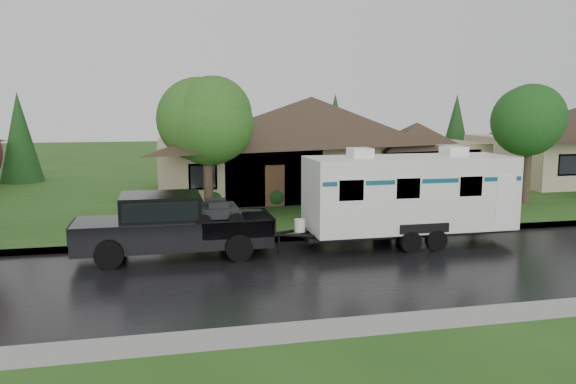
# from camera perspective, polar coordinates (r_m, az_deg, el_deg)

# --- Properties ---
(ground) EXTENTS (140.00, 140.00, 0.00)m
(ground) POSITION_cam_1_polar(r_m,az_deg,el_deg) (20.41, 7.14, -6.01)
(ground) COLOR #245019
(ground) RESTS_ON ground
(road) EXTENTS (140.00, 8.00, 0.01)m
(road) POSITION_cam_1_polar(r_m,az_deg,el_deg) (18.61, 9.24, -7.48)
(road) COLOR black
(road) RESTS_ON ground
(curb) EXTENTS (140.00, 0.50, 0.15)m
(curb) POSITION_cam_1_polar(r_m,az_deg,el_deg) (22.46, 5.20, -4.43)
(curb) COLOR gray
(curb) RESTS_ON ground
(lawn) EXTENTS (140.00, 26.00, 0.15)m
(lawn) POSITION_cam_1_polar(r_m,az_deg,el_deg) (34.60, -1.29, 0.21)
(lawn) COLOR #245019
(lawn) RESTS_ON ground
(house_main) EXTENTS (19.44, 10.80, 6.90)m
(house_main) POSITION_cam_1_polar(r_m,az_deg,el_deg) (33.67, 2.94, 5.98)
(house_main) COLOR gray
(house_main) RESTS_ON lawn
(tree_left_green) EXTENTS (3.79, 3.79, 6.28)m
(tree_left_green) POSITION_cam_1_polar(r_m,az_deg,el_deg) (25.14, -8.23, 7.10)
(tree_left_green) COLOR #382B1E
(tree_left_green) RESTS_ON lawn
(tree_right_green) EXTENTS (3.68, 3.68, 6.10)m
(tree_right_green) POSITION_cam_1_polar(r_m,az_deg,el_deg) (31.65, 23.37, 6.55)
(tree_right_green) COLOR #382B1E
(tree_right_green) RESTS_ON lawn
(shrub_row) EXTENTS (13.60, 1.00, 1.00)m
(shrub_row) POSITION_cam_1_polar(r_m,az_deg,el_deg) (29.55, 4.71, -0.14)
(shrub_row) COLOR #143814
(shrub_row) RESTS_ON lawn
(pickup_truck) EXTENTS (6.61, 2.51, 2.20)m
(pickup_truck) POSITION_cam_1_polar(r_m,az_deg,el_deg) (19.72, -11.85, -3.12)
(pickup_truck) COLOR black
(pickup_truck) RESTS_ON ground
(travel_trailer) EXTENTS (8.16, 2.87, 3.66)m
(travel_trailer) POSITION_cam_1_polar(r_m,az_deg,el_deg) (21.57, 12.21, -0.08)
(travel_trailer) COLOR white
(travel_trailer) RESTS_ON ground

